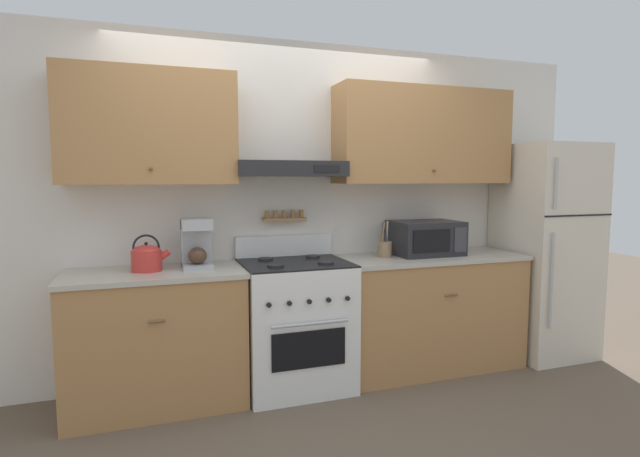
{
  "coord_description": "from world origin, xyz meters",
  "views": [
    {
      "loc": [
        -0.99,
        -3.09,
        1.52
      ],
      "look_at": [
        0.18,
        0.26,
        1.16
      ],
      "focal_mm": 28.0,
      "sensor_mm": 36.0,
      "label": 1
    }
  ],
  "objects_px": {
    "utensil_crock": "(385,248)",
    "coffee_maker": "(196,243)",
    "tea_kettle": "(147,257)",
    "refrigerator": "(545,250)",
    "stove_range": "(295,324)",
    "microwave": "(425,238)"
  },
  "relations": [
    {
      "from": "tea_kettle",
      "to": "utensil_crock",
      "type": "height_order",
      "value": "utensil_crock"
    },
    {
      "from": "refrigerator",
      "to": "microwave",
      "type": "bearing_deg",
      "value": 175.4
    },
    {
      "from": "tea_kettle",
      "to": "microwave",
      "type": "distance_m",
      "value": 2.11
    },
    {
      "from": "stove_range",
      "to": "microwave",
      "type": "relative_size",
      "value": 2.04
    },
    {
      "from": "stove_range",
      "to": "utensil_crock",
      "type": "xyz_separation_m",
      "value": [
        0.74,
        0.05,
        0.51
      ]
    },
    {
      "from": "stove_range",
      "to": "refrigerator",
      "type": "height_order",
      "value": "refrigerator"
    },
    {
      "from": "microwave",
      "to": "utensil_crock",
      "type": "bearing_deg",
      "value": -177.23
    },
    {
      "from": "refrigerator",
      "to": "coffee_maker",
      "type": "distance_m",
      "value": 2.91
    },
    {
      "from": "microwave",
      "to": "utensil_crock",
      "type": "xyz_separation_m",
      "value": [
        -0.37,
        -0.02,
        -0.06
      ]
    },
    {
      "from": "refrigerator",
      "to": "coffee_maker",
      "type": "relative_size",
      "value": 5.4
    },
    {
      "from": "stove_range",
      "to": "refrigerator",
      "type": "bearing_deg",
      "value": -0.56
    },
    {
      "from": "refrigerator",
      "to": "tea_kettle",
      "type": "height_order",
      "value": "refrigerator"
    },
    {
      "from": "refrigerator",
      "to": "utensil_crock",
      "type": "xyz_separation_m",
      "value": [
        -1.49,
        0.07,
        0.08
      ]
    },
    {
      "from": "tea_kettle",
      "to": "coffee_maker",
      "type": "height_order",
      "value": "coffee_maker"
    },
    {
      "from": "coffee_maker",
      "to": "microwave",
      "type": "xyz_separation_m",
      "value": [
        1.78,
        -0.01,
        -0.03
      ]
    },
    {
      "from": "stove_range",
      "to": "microwave",
      "type": "xyz_separation_m",
      "value": [
        1.11,
        0.07,
        0.58
      ]
    },
    {
      "from": "tea_kettle",
      "to": "microwave",
      "type": "height_order",
      "value": "microwave"
    },
    {
      "from": "utensil_crock",
      "to": "refrigerator",
      "type": "bearing_deg",
      "value": -2.79
    },
    {
      "from": "utensil_crock",
      "to": "coffee_maker",
      "type": "bearing_deg",
      "value": 178.74
    },
    {
      "from": "stove_range",
      "to": "tea_kettle",
      "type": "distance_m",
      "value": 1.14
    },
    {
      "from": "tea_kettle",
      "to": "microwave",
      "type": "xyz_separation_m",
      "value": [
        2.11,
        0.02,
        0.04
      ]
    },
    {
      "from": "tea_kettle",
      "to": "utensil_crock",
      "type": "relative_size",
      "value": 0.91
    }
  ]
}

